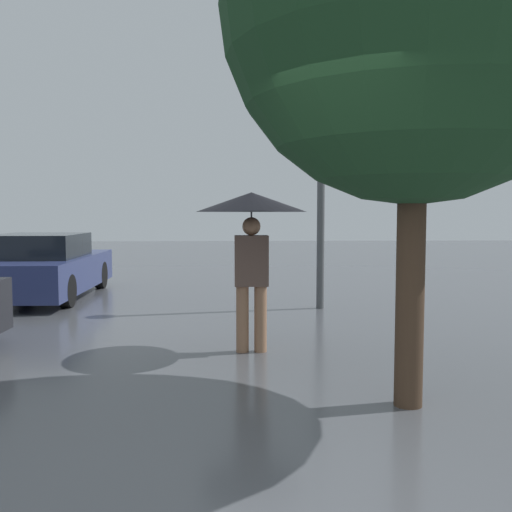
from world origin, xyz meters
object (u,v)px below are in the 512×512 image
pedestrian (251,218)px  parked_car_farthest (43,268)px  street_lamp (321,143)px  tree (416,8)px

pedestrian → parked_car_farthest: (-3.77, 4.42, -0.97)m
parked_car_farthest → pedestrian: bearing=-49.5°
pedestrian → street_lamp: bearing=66.9°
pedestrian → parked_car_farthest: bearing=130.5°
tree → street_lamp: size_ratio=1.17×
parked_car_farthest → tree: size_ratio=0.85×
parked_car_farthest → street_lamp: size_ratio=0.99×
parked_car_farthest → tree: bearing=-51.6°
pedestrian → tree: size_ratio=0.38×
parked_car_farthest → tree: (4.99, -6.30, 2.62)m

